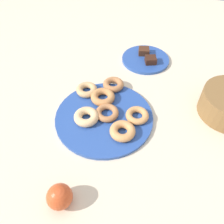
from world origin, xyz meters
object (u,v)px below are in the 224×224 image
(donut_2, at_px, (113,85))
(brownie_near, at_px, (144,51))
(donut_5, at_px, (103,97))
(cake_plate, at_px, (145,59))
(apple, at_px, (60,197))
(donut_0, at_px, (123,131))
(donut_6, at_px, (137,115))
(donut_4, at_px, (107,113))
(donut_3, at_px, (87,90))
(brownie_far, at_px, (151,60))
(donut_plate, at_px, (104,117))
(donut_1, at_px, (86,117))

(donut_2, relative_size, brownie_near, 1.75)
(donut_2, distance_m, donut_5, 0.08)
(cake_plate, height_order, apple, apple)
(donut_0, relative_size, donut_6, 1.05)
(donut_0, xyz_separation_m, cake_plate, (-0.45, -0.01, -0.02))
(donut_6, xyz_separation_m, cake_plate, (-0.37, -0.04, -0.02))
(donut_0, relative_size, donut_5, 0.95)
(donut_2, height_order, apple, apple)
(donut_4, relative_size, cake_plate, 0.39)
(donut_3, distance_m, brownie_far, 0.34)
(donut_plate, relative_size, donut_1, 4.00)
(donut_0, relative_size, brownie_near, 1.81)
(donut_1, relative_size, donut_2, 1.05)
(donut_0, xyz_separation_m, brownie_near, (-0.48, -0.03, 0.00))
(donut_3, xyz_separation_m, brownie_far, (-0.27, 0.21, 0.00))
(donut_3, bearing_deg, brownie_near, 153.74)
(donut_1, xyz_separation_m, brownie_near, (-0.46, 0.11, 0.00))
(donut_plate, xyz_separation_m, donut_6, (-0.03, 0.12, 0.02))
(donut_plate, bearing_deg, brownie_near, 172.37)
(donut_5, bearing_deg, donut_6, 70.87)
(donut_plate, bearing_deg, donut_1, -57.13)
(donut_3, height_order, cake_plate, donut_3)
(donut_plate, bearing_deg, donut_5, -158.37)
(donut_5, bearing_deg, donut_plate, 21.63)
(donut_plate, xyz_separation_m, donut_1, (0.04, -0.05, 0.02))
(donut_3, bearing_deg, donut_2, 123.58)
(donut_1, distance_m, apple, 0.29)
(donut_0, xyz_separation_m, donut_5, (-0.14, -0.12, -0.00))
(donut_1, distance_m, donut_3, 0.14)
(donut_2, bearing_deg, donut_0, 24.25)
(brownie_near, distance_m, apple, 0.75)
(donut_1, relative_size, brownie_far, 1.84)
(donut_0, bearing_deg, brownie_near, -176.73)
(donut_2, relative_size, cake_plate, 0.39)
(donut_0, relative_size, donut_2, 1.04)
(donut_plate, relative_size, donut_4, 4.19)
(donut_6, distance_m, brownie_near, 0.40)
(donut_3, xyz_separation_m, donut_4, (0.09, 0.11, -0.00))
(donut_6, bearing_deg, brownie_near, -171.61)
(apple, bearing_deg, donut_2, 179.53)
(apple, bearing_deg, donut_1, -172.65)
(donut_1, xyz_separation_m, donut_6, (-0.06, 0.17, -0.00))
(donut_3, xyz_separation_m, donut_6, (0.07, 0.22, -0.00))
(donut_1, height_order, donut_6, donut_1)
(donut_plate, distance_m, cake_plate, 0.40)
(donut_6, xyz_separation_m, apple, (0.35, -0.13, 0.01))
(donut_5, relative_size, cake_plate, 0.42)
(donut_3, xyz_separation_m, apple, (0.42, 0.09, 0.01))
(donut_4, bearing_deg, donut_3, -128.70)
(donut_1, relative_size, brownie_near, 1.84)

